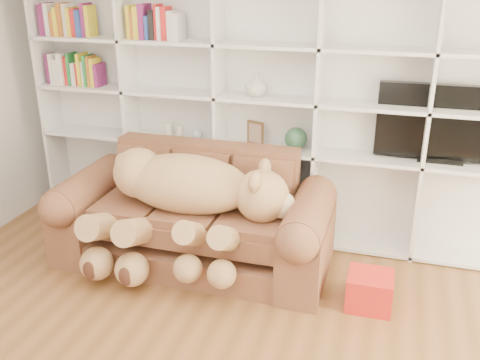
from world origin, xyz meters
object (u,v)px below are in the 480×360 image
(gift_box, at_px, (370,290))
(sofa, at_px, (195,222))
(tv, at_px, (445,124))
(teddy_bear, at_px, (183,199))

(gift_box, bearing_deg, sofa, 169.51)
(sofa, height_order, tv, tv)
(sofa, xyz_separation_m, gift_box, (1.48, -0.27, -0.23))
(sofa, relative_size, teddy_bear, 1.41)
(gift_box, relative_size, tv, 0.31)
(teddy_bear, height_order, tv, tv)
(tv, bearing_deg, sofa, -160.16)
(gift_box, distance_m, tv, 1.49)
(teddy_bear, bearing_deg, sofa, 90.13)
(sofa, xyz_separation_m, teddy_bear, (-0.01, -0.19, 0.29))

